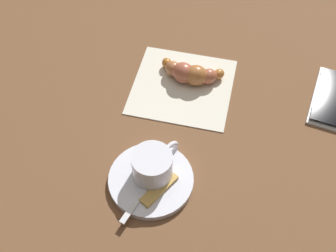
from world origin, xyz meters
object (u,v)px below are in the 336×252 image
(teaspoon, at_px, (153,178))
(sugar_packet, at_px, (159,189))
(napkin, at_px, (182,86))
(espresso_cup, at_px, (153,165))
(croissant, at_px, (190,73))
(cell_phone, at_px, (331,98))
(saucer, at_px, (151,180))

(teaspoon, bearing_deg, sugar_packet, 55.94)
(sugar_packet, bearing_deg, napkin, 31.72)
(espresso_cup, xyz_separation_m, sugar_packet, (0.02, 0.02, -0.02))
(sugar_packet, xyz_separation_m, croissant, (-0.24, -0.06, 0.01))
(espresso_cup, height_order, sugar_packet, espresso_cup)
(napkin, height_order, croissant, croissant)
(teaspoon, distance_m, cell_phone, 0.37)
(saucer, distance_m, espresso_cup, 0.03)
(teaspoon, relative_size, cell_phone, 0.88)
(espresso_cup, distance_m, sugar_packet, 0.04)
(napkin, bearing_deg, saucer, 12.11)
(sugar_packet, relative_size, cell_phone, 0.47)
(croissant, bearing_deg, sugar_packet, 14.10)
(napkin, bearing_deg, teaspoon, 13.07)
(espresso_cup, bearing_deg, sugar_packet, 44.75)
(espresso_cup, bearing_deg, croissant, -169.94)
(napkin, relative_size, croissant, 1.43)
(saucer, height_order, napkin, saucer)
(teaspoon, bearing_deg, espresso_cup, -158.56)
(sugar_packet, distance_m, cell_phone, 0.37)
(teaspoon, height_order, croissant, croissant)
(saucer, distance_m, napkin, 0.21)
(saucer, relative_size, croissant, 1.06)
(napkin, height_order, cell_phone, cell_phone)
(napkin, xyz_separation_m, cell_phone, (-0.10, 0.26, 0.00))
(sugar_packet, height_order, napkin, sugar_packet)
(saucer, xyz_separation_m, sugar_packet, (0.01, 0.02, 0.01))
(saucer, bearing_deg, sugar_packet, 59.71)
(sugar_packet, bearing_deg, espresso_cup, 59.76)
(saucer, height_order, sugar_packet, sugar_packet)
(teaspoon, distance_m, croissant, 0.23)
(teaspoon, relative_size, sugar_packet, 1.85)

